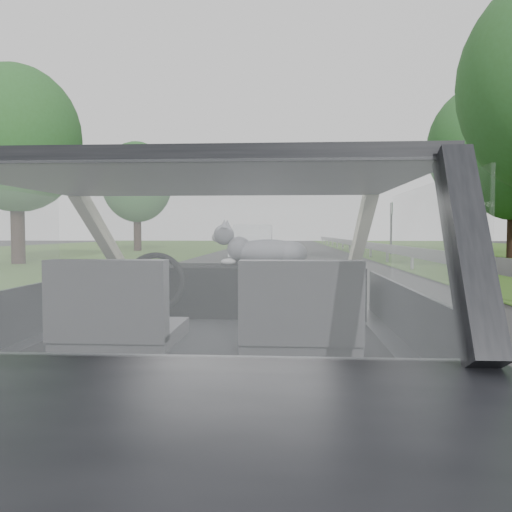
# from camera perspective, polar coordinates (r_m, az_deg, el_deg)

# --- Properties ---
(ground) EXTENTS (140.00, 140.00, 0.00)m
(ground) POSITION_cam_1_polar(r_m,az_deg,el_deg) (2.71, -4.47, -23.61)
(ground) COLOR #303030
(ground) RESTS_ON ground
(subject_car) EXTENTS (1.80, 4.00, 1.45)m
(subject_car) POSITION_cam_1_polar(r_m,az_deg,el_deg) (2.48, -4.53, -8.40)
(subject_car) COLOR black
(subject_car) RESTS_ON ground
(dashboard) EXTENTS (1.58, 0.45, 0.30)m
(dashboard) POSITION_cam_1_polar(r_m,az_deg,el_deg) (3.07, -2.91, -3.88)
(dashboard) COLOR black
(dashboard) RESTS_ON subject_car
(driver_seat) EXTENTS (0.50, 0.72, 0.42)m
(driver_seat) POSITION_cam_1_polar(r_m,az_deg,el_deg) (2.27, -15.70, -5.57)
(driver_seat) COLOR #28272A
(driver_seat) RESTS_ON subject_car
(passenger_seat) EXTENTS (0.50, 0.72, 0.42)m
(passenger_seat) POSITION_cam_1_polar(r_m,az_deg,el_deg) (2.14, 5.06, -5.95)
(passenger_seat) COLOR #28272A
(passenger_seat) RESTS_ON subject_car
(steering_wheel) EXTENTS (0.36, 0.36, 0.04)m
(steering_wheel) POSITION_cam_1_polar(r_m,az_deg,el_deg) (2.85, -11.61, -3.03)
(steering_wheel) COLOR black
(steering_wheel) RESTS_ON dashboard
(cat) EXTENTS (0.64, 0.28, 0.28)m
(cat) POSITION_cam_1_polar(r_m,az_deg,el_deg) (3.06, 1.38, 0.63)
(cat) COLOR slate
(cat) RESTS_ON dashboard
(guardrail) EXTENTS (0.05, 90.00, 0.32)m
(guardrail) POSITION_cam_1_polar(r_m,az_deg,el_deg) (13.04, 21.17, -0.21)
(guardrail) COLOR gray
(guardrail) RESTS_ON ground
(other_car) EXTENTS (1.95, 4.73, 1.54)m
(other_car) POSITION_cam_1_polar(r_m,az_deg,el_deg) (20.93, -0.41, 1.53)
(other_car) COLOR silver
(other_car) RESTS_ON ground
(highway_sign) EXTENTS (0.24, 1.13, 2.82)m
(highway_sign) POSITION_cam_1_polar(r_m,az_deg,el_deg) (28.21, 15.18, 3.03)
(highway_sign) COLOR #154822
(highway_sign) RESTS_ON ground
(tree_3) EXTENTS (8.66, 8.66, 10.02)m
(tree_3) POSITION_cam_1_polar(r_m,az_deg,el_deg) (34.48, 24.41, 8.81)
(tree_3) COLOR #29592A
(tree_3) RESTS_ON ground
(tree_5) EXTENTS (6.29, 6.29, 7.30)m
(tree_5) POSITION_cam_1_polar(r_m,az_deg,el_deg) (21.21, -25.70, 9.07)
(tree_5) COLOR #29592A
(tree_5) RESTS_ON ground
(tree_6) EXTENTS (5.40, 5.40, 6.89)m
(tree_6) POSITION_cam_1_polar(r_m,az_deg,el_deg) (33.59, -13.43, 6.46)
(tree_6) COLOR #29592A
(tree_6) RESTS_ON ground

